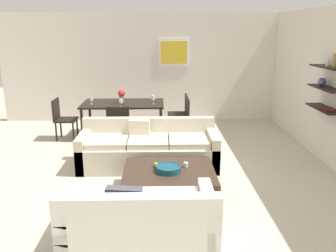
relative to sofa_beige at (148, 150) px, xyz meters
name	(u,v)px	position (x,y,z in m)	size (l,w,h in m)	color
ground_plane	(156,173)	(0.13, -0.34, -0.29)	(18.00, 18.00, 0.00)	#BCB29E
back_wall_unit	(169,68)	(0.43, 3.19, 1.06)	(8.40, 0.09, 2.70)	silver
right_wall_shelf_unit	(329,86)	(3.16, 0.26, 1.06)	(0.34, 8.20, 2.70)	silver
sofa_beige	(148,150)	(0.00, 0.00, 0.00)	(2.34, 0.90, 0.78)	beige
loveseat_white	(140,223)	(-0.02, -2.40, 0.00)	(1.62, 0.90, 0.78)	silver
coffee_table	(169,183)	(0.33, -1.15, -0.10)	(1.29, 1.07, 0.38)	#38281E
decorative_bowl	(168,168)	(0.31, -1.19, 0.13)	(0.35, 0.35, 0.09)	navy
candle_jar	(186,165)	(0.57, -1.03, 0.12)	(0.07, 0.07, 0.07)	silver
apple_on_coffee_table	(156,165)	(0.14, -1.04, 0.13)	(0.08, 0.08, 0.08)	#669E2D
dining_table	(123,106)	(-0.60, 1.81, 0.39)	(1.77, 1.00, 0.75)	black
dining_chair_right_far	(181,111)	(0.69, 2.03, 0.21)	(0.44, 0.44, 0.88)	black
dining_chair_foot	(119,124)	(-0.60, 0.90, 0.21)	(0.44, 0.44, 0.88)	black
dining_chair_right_near	(182,116)	(0.69, 1.58, 0.21)	(0.44, 0.44, 0.88)	black
dining_chair_left_near	(62,116)	(-1.90, 1.58, 0.21)	(0.44, 0.44, 0.88)	black
wine_glass_foot	(121,101)	(-0.60, 1.37, 0.58)	(0.07, 0.07, 0.17)	silver
wine_glass_left_near	(91,99)	(-1.27, 1.68, 0.57)	(0.07, 0.07, 0.15)	silver
wine_glass_right_near	(153,98)	(0.06, 1.68, 0.58)	(0.08, 0.08, 0.18)	silver
centerpiece_vase	(122,95)	(-0.63, 1.81, 0.63)	(0.16, 0.16, 0.30)	olive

